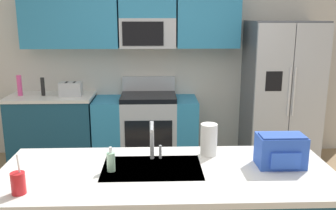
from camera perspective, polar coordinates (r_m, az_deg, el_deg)
name	(u,v)px	position (r m, az deg, el deg)	size (l,w,h in m)	color
kitchen_wall_unit	(155,49)	(5.07, -1.97, 8.64)	(5.20, 0.43, 2.60)	beige
back_counter	(53,128)	(5.17, -17.27, -3.43)	(1.10, 0.63, 0.90)	navy
range_oven	(146,128)	(4.99, -3.40, -3.52)	(1.36, 0.61, 1.10)	#B7BABF
refrigerator	(281,93)	(5.08, 16.98, 1.80)	(0.90, 0.76, 1.85)	#4C4F54
toaster	(71,89)	(4.93, -14.75, 2.38)	(0.28, 0.16, 0.18)	#B7BABF
pepper_mill	(43,87)	(5.06, -18.73, 2.70)	(0.05, 0.05, 0.23)	black
bottle_pink	(20,85)	(5.16, -21.91, 2.82)	(0.06, 0.06, 0.27)	#EA4C93
sink_faucet	(153,138)	(2.65, -2.37, -5.08)	(0.09, 0.21, 0.28)	#B7BABF
drink_cup_red	(18,183)	(2.37, -22.07, -11.07)	(0.08, 0.08, 0.25)	red
soap_dispenser	(111,161)	(2.53, -8.78, -8.59)	(0.06, 0.06, 0.17)	#A5D8B2
paper_towel_roll	(209,140)	(2.77, 6.30, -5.32)	(0.12, 0.12, 0.24)	white
backpack	(281,150)	(2.68, 16.99, -6.65)	(0.32, 0.22, 0.23)	blue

